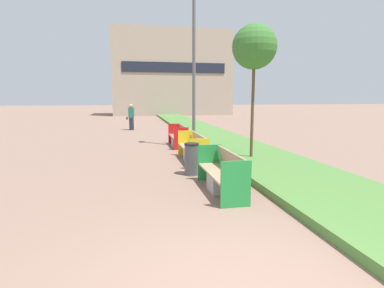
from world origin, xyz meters
The scene contains 9 objects.
planter_grass_strip centered at (3.20, 12.00, 0.09)m, with size 2.80×120.00×0.18m.
building_backdrop centered at (4.00, 36.41, 5.20)m, with size 14.70×5.46×10.40m.
bench_green_frame centered at (0.94, 3.91, 0.37)m, with size 0.65×2.10×0.94m.
bench_yellow_frame centered at (0.94, 7.30, 0.37)m, with size 0.65×2.31×0.94m.
bench_red_frame centered at (0.94, 10.59, 0.36)m, with size 0.65×1.92×0.94m.
litter_bin centered at (0.54, 5.55, 0.45)m, with size 0.41×0.41×0.90m.
street_lamp_post centered at (1.55, 10.19, 4.15)m, with size 0.24×0.44×7.54m.
sapling_tree_near centered at (2.86, 6.88, 3.75)m, with size 1.44×1.44×4.49m.
pedestrian_walking centered at (-1.16, 18.00, 0.89)m, with size 0.53×0.24×1.75m.
Camera 1 is at (-1.04, -2.52, 2.15)m, focal length 28.00 mm.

